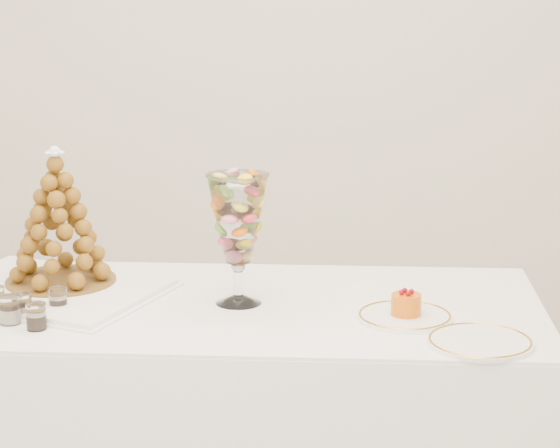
{
  "coord_description": "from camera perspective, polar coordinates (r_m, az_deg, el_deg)",
  "views": [
    {
      "loc": [
        0.34,
        -2.52,
        1.63
      ],
      "look_at": [
        0.13,
        0.22,
        0.95
      ],
      "focal_mm": 70.0,
      "sensor_mm": 36.0,
      "label": 1
    }
  ],
  "objects": [
    {
      "name": "buffet_table",
      "position": [
        3.05,
        -5.07,
        -10.69
      ],
      "size": [
        1.94,
        0.81,
        0.73
      ],
      "rotation": [
        0.0,
        0.0,
        0.02
      ],
      "color": "white",
      "rests_on": "ground"
    },
    {
      "name": "lace_tray",
      "position": [
        3.04,
        -12.11,
        -3.41
      ],
      "size": [
        0.69,
        0.61,
        0.02
      ],
      "primitive_type": "cube",
      "rotation": [
        0.0,
        0.0,
        -0.35
      ],
      "color": "white",
      "rests_on": "buffet_table"
    },
    {
      "name": "macaron_vase",
      "position": [
        2.84,
        -2.22,
        0.19
      ],
      "size": [
        0.16,
        0.16,
        0.35
      ],
      "color": "white",
      "rests_on": "buffet_table"
    },
    {
      "name": "cake_plate",
      "position": [
        2.79,
        6.53,
        -4.84
      ],
      "size": [
        0.24,
        0.24,
        0.01
      ],
      "primitive_type": "cylinder",
      "color": "white",
      "rests_on": "buffet_table"
    },
    {
      "name": "spare_plate",
      "position": [
        2.64,
        10.41,
        -6.09
      ],
      "size": [
        0.25,
        0.25,
        0.01
      ],
      "primitive_type": "cylinder",
      "color": "white",
      "rests_on": "buffet_table"
    },
    {
      "name": "verrine_b",
      "position": [
        2.85,
        -13.32,
        -4.2
      ],
      "size": [
        0.05,
        0.05,
        0.07
      ],
      "primitive_type": "cylinder",
      "rotation": [
        0.0,
        0.0,
        -0.08
      ],
      "color": "white",
      "rests_on": "buffet_table"
    },
    {
      "name": "verrine_c",
      "position": [
        2.88,
        -11.52,
        -3.89
      ],
      "size": [
        0.05,
        0.05,
        0.06
      ],
      "primitive_type": "cylinder",
      "rotation": [
        0.0,
        0.0,
        -0.07
      ],
      "color": "white",
      "rests_on": "buffet_table"
    },
    {
      "name": "verrine_d",
      "position": [
        2.82,
        -13.94,
        -4.37
      ],
      "size": [
        0.06,
        0.06,
        0.07
      ],
      "primitive_type": "cylinder",
      "rotation": [
        0.0,
        0.0,
        -0.06
      ],
      "color": "white",
      "rests_on": "buffet_table"
    },
    {
      "name": "verrine_e",
      "position": [
        2.76,
        -12.63,
        -4.73
      ],
      "size": [
        0.06,
        0.06,
        0.07
      ],
      "primitive_type": "cylinder",
      "rotation": [
        0.0,
        0.0,
        0.28
      ],
      "color": "white",
      "rests_on": "buffet_table"
    },
    {
      "name": "croquembouche",
      "position": [
        3.03,
        -11.54,
        0.37
      ],
      "size": [
        0.32,
        0.32,
        0.38
      ],
      "rotation": [
        0.0,
        0.0,
        0.34
      ],
      "color": "brown",
      "rests_on": "lace_tray"
    },
    {
      "name": "mousse_cake",
      "position": [
        2.79,
        6.61,
        -4.18
      ],
      "size": [
        0.08,
        0.08,
        0.07
      ],
      "color": "#DC5F0A",
      "rests_on": "cake_plate"
    }
  ]
}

